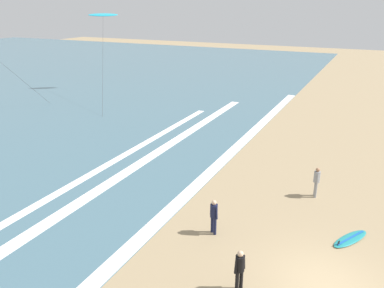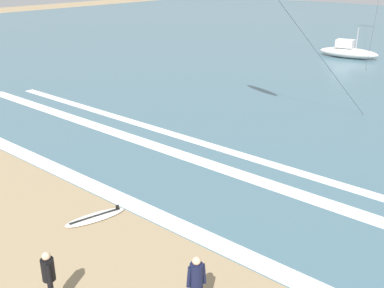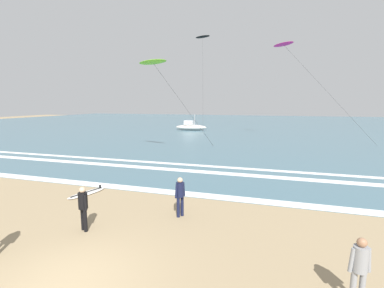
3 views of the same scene
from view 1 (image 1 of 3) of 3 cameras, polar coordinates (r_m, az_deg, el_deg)
ground_plane at (r=15.12m, az=19.14°, el=-19.32°), size 160.00×160.00×0.00m
wave_foam_shoreline at (r=18.25m, az=-4.17°, el=-10.62°), size 55.59×0.74×0.01m
wave_foam_mid_break at (r=20.28m, az=-15.96°, el=-8.05°), size 45.52×0.76×0.01m
wave_foam_outer_break at (r=20.35m, az=-22.83°, el=-8.84°), size 39.90×0.56×0.01m
surfer_foreground_main at (r=16.53m, az=3.27°, el=-10.34°), size 0.34×0.48×1.60m
surfer_mid_group at (r=20.48m, az=18.08°, el=-5.06°), size 0.51×0.32×1.60m
surfer_right_near at (r=13.71m, az=7.13°, el=-17.75°), size 0.49×0.32×1.60m
surfboard_right_spare at (r=17.87m, az=22.52°, el=-12.91°), size 2.12×1.56×0.25m
kite_cyan_high_right at (r=45.22m, az=-13.12°, el=18.17°), size 11.17×8.44×8.40m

